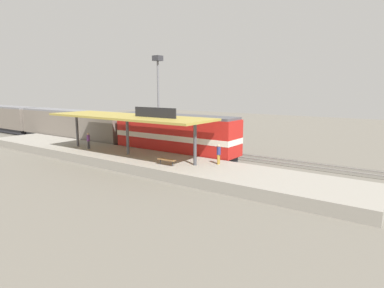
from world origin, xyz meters
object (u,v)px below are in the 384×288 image
Objects in this scene: person_walking at (219,153)px; freight_car at (130,128)px; platform_bench at (166,160)px; light_mast at (158,80)px; locomotive at (175,135)px; passenger_carriage_front at (71,125)px; person_waiting at (88,140)px.

freight_car is at bearing 67.30° from person_walking.
light_mast reaches higher than platform_bench.
locomotive is 1.23× the size of light_mast.
passenger_carriage_front is at bearing 130.87° from light_mast.
locomotive is 0.72× the size of passenger_carriage_front.
freight_car is at bearing 67.91° from locomotive.
person_waiting and person_walking have the same top height.
person_waiting is (-4.96, 7.86, -0.56)m from locomotive.
freight_car is (4.60, -6.67, -0.34)m from passenger_carriage_front.
person_waiting is at bearing 96.81° from person_walking.
light_mast is at bearing 42.84° from platform_bench.
person_waiting is (-4.96, -10.14, -0.46)m from passenger_carriage_front.
person_waiting is (-9.56, -3.48, -0.12)m from freight_car.
light_mast is at bearing 49.04° from locomotive.
light_mast is (3.20, -2.35, 6.43)m from freight_car.
locomotive is at bearing -90.00° from passenger_carriage_front.
platform_bench is 22.64m from passenger_carriage_front.
platform_bench is at bearing -124.99° from freight_car.
person_waiting is at bearing -160.02° from freight_car.
freight_car reaches higher than platform_bench.
passenger_carriage_front is (0.00, 18.00, -0.10)m from locomotive.
light_mast is 14.39m from person_waiting.
freight_car reaches higher than person_walking.
locomotive reaches higher than person_walking.
light_mast is at bearing 5.06° from person_waiting.
locomotive is 7.91m from person_walking.
light_mast is at bearing -49.13° from passenger_carriage_front.
locomotive is 12.24m from freight_car.
person_walking is at bearing -97.15° from passenger_carriage_front.
freight_car is at bearing -55.40° from passenger_carriage_front.
person_walking is at bearing -83.19° from person_waiting.
passenger_carriage_front is at bearing 74.62° from platform_bench.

